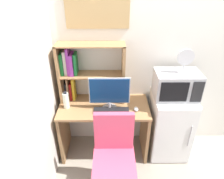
{
  "coord_description": "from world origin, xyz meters",
  "views": [
    {
      "loc": [
        -0.91,
        -2.38,
        2.22
      ],
      "look_at": [
        -0.9,
        -0.3,
        1.0
      ],
      "focal_mm": 33.22,
      "sensor_mm": 36.0,
      "label": 1
    }
  ],
  "objects_px": {
    "hutch_bookshelf": "(81,71)",
    "desk_fan": "(185,59)",
    "wall_corkboard": "(97,9)",
    "monitor": "(109,92)",
    "water_bottle": "(66,100)",
    "mini_fridge": "(169,125)",
    "keyboard": "(111,111)",
    "computer_mouse": "(136,109)",
    "microwave": "(176,85)",
    "desk_chair": "(114,162)"
  },
  "relations": [
    {
      "from": "monitor",
      "to": "wall_corkboard",
      "type": "xyz_separation_m",
      "value": [
        -0.13,
        0.31,
        0.86
      ]
    },
    {
      "from": "microwave",
      "to": "hutch_bookshelf",
      "type": "bearing_deg",
      "value": 171.91
    },
    {
      "from": "desk_chair",
      "to": "wall_corkboard",
      "type": "xyz_separation_m",
      "value": [
        -0.17,
        0.86,
        1.4
      ]
    },
    {
      "from": "mini_fridge",
      "to": "desk_fan",
      "type": "bearing_deg",
      "value": -3.95
    },
    {
      "from": "hutch_bookshelf",
      "to": "desk_fan",
      "type": "relative_size",
      "value": 2.79
    },
    {
      "from": "mini_fridge",
      "to": "computer_mouse",
      "type": "bearing_deg",
      "value": -167.44
    },
    {
      "from": "hutch_bookshelf",
      "to": "keyboard",
      "type": "bearing_deg",
      "value": -37.86
    },
    {
      "from": "hutch_bookshelf",
      "to": "desk_fan",
      "type": "height_order",
      "value": "hutch_bookshelf"
    },
    {
      "from": "water_bottle",
      "to": "microwave",
      "type": "bearing_deg",
      "value": 1.61
    },
    {
      "from": "wall_corkboard",
      "to": "monitor",
      "type": "bearing_deg",
      "value": -67.74
    },
    {
      "from": "hutch_bookshelf",
      "to": "keyboard",
      "type": "relative_size",
      "value": 1.9
    },
    {
      "from": "hutch_bookshelf",
      "to": "desk_fan",
      "type": "xyz_separation_m",
      "value": [
        1.17,
        -0.17,
        0.22
      ]
    },
    {
      "from": "keyboard",
      "to": "mini_fridge",
      "type": "bearing_deg",
      "value": 8.71
    },
    {
      "from": "desk_chair",
      "to": "wall_corkboard",
      "type": "distance_m",
      "value": 1.65
    },
    {
      "from": "monitor",
      "to": "desk_chair",
      "type": "xyz_separation_m",
      "value": [
        0.05,
        -0.55,
        -0.54
      ]
    },
    {
      "from": "hutch_bookshelf",
      "to": "desk_fan",
      "type": "distance_m",
      "value": 1.2
    },
    {
      "from": "desk_fan",
      "to": "wall_corkboard",
      "type": "distance_m",
      "value": 1.1
    },
    {
      "from": "microwave",
      "to": "desk_chair",
      "type": "relative_size",
      "value": 0.52
    },
    {
      "from": "desk_fan",
      "to": "monitor",
      "type": "bearing_deg",
      "value": -176.47
    },
    {
      "from": "hutch_bookshelf",
      "to": "wall_corkboard",
      "type": "distance_m",
      "value": 0.73
    },
    {
      "from": "monitor",
      "to": "keyboard",
      "type": "relative_size",
      "value": 1.15
    },
    {
      "from": "water_bottle",
      "to": "desk_chair",
      "type": "distance_m",
      "value": 0.9
    },
    {
      "from": "water_bottle",
      "to": "mini_fridge",
      "type": "height_order",
      "value": "water_bottle"
    },
    {
      "from": "keyboard",
      "to": "wall_corkboard",
      "type": "bearing_deg",
      "value": 111.61
    },
    {
      "from": "computer_mouse",
      "to": "mini_fridge",
      "type": "distance_m",
      "value": 0.58
    },
    {
      "from": "microwave",
      "to": "wall_corkboard",
      "type": "bearing_deg",
      "value": 164.37
    },
    {
      "from": "water_bottle",
      "to": "desk_fan",
      "type": "height_order",
      "value": "desk_fan"
    },
    {
      "from": "keyboard",
      "to": "computer_mouse",
      "type": "relative_size",
      "value": 5.01
    },
    {
      "from": "monitor",
      "to": "computer_mouse",
      "type": "xyz_separation_m",
      "value": [
        0.32,
        -0.05,
        -0.2
      ]
    },
    {
      "from": "hutch_bookshelf",
      "to": "mini_fridge",
      "type": "height_order",
      "value": "hutch_bookshelf"
    },
    {
      "from": "keyboard",
      "to": "desk_fan",
      "type": "relative_size",
      "value": 1.47
    },
    {
      "from": "microwave",
      "to": "wall_corkboard",
      "type": "xyz_separation_m",
      "value": [
        -0.91,
        0.26,
        0.8
      ]
    },
    {
      "from": "computer_mouse",
      "to": "desk_chair",
      "type": "bearing_deg",
      "value": -118.57
    },
    {
      "from": "keyboard",
      "to": "desk_fan",
      "type": "height_order",
      "value": "desk_fan"
    },
    {
      "from": "keyboard",
      "to": "desk_fan",
      "type": "bearing_deg",
      "value": 8.06
    },
    {
      "from": "computer_mouse",
      "to": "keyboard",
      "type": "bearing_deg",
      "value": -177.56
    },
    {
      "from": "microwave",
      "to": "desk_chair",
      "type": "distance_m",
      "value": 1.13
    },
    {
      "from": "desk_fan",
      "to": "desk_chair",
      "type": "bearing_deg",
      "value": -142.58
    },
    {
      "from": "water_bottle",
      "to": "mini_fridge",
      "type": "bearing_deg",
      "value": 1.48
    },
    {
      "from": "monitor",
      "to": "microwave",
      "type": "relative_size",
      "value": 0.93
    },
    {
      "from": "desk_fan",
      "to": "hutch_bookshelf",
      "type": "bearing_deg",
      "value": 171.91
    },
    {
      "from": "hutch_bookshelf",
      "to": "monitor",
      "type": "xyz_separation_m",
      "value": [
        0.34,
        -0.22,
        -0.17
      ]
    },
    {
      "from": "computer_mouse",
      "to": "water_bottle",
      "type": "height_order",
      "value": "water_bottle"
    },
    {
      "from": "water_bottle",
      "to": "microwave",
      "type": "distance_m",
      "value": 1.32
    },
    {
      "from": "keyboard",
      "to": "computer_mouse",
      "type": "bearing_deg",
      "value": 2.44
    },
    {
      "from": "desk_fan",
      "to": "wall_corkboard",
      "type": "bearing_deg",
      "value": 164.7
    },
    {
      "from": "hutch_bookshelf",
      "to": "water_bottle",
      "type": "distance_m",
      "value": 0.39
    },
    {
      "from": "keyboard",
      "to": "mini_fridge",
      "type": "xyz_separation_m",
      "value": [
        0.76,
        0.12,
        -0.32
      ]
    },
    {
      "from": "computer_mouse",
      "to": "monitor",
      "type": "bearing_deg",
      "value": 170.91
    },
    {
      "from": "computer_mouse",
      "to": "microwave",
      "type": "bearing_deg",
      "value": 12.91
    }
  ]
}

